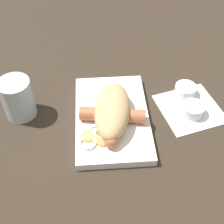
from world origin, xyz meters
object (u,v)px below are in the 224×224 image
Objects in this scene: food_tray at (112,118)px; condiment_cup_far at (185,91)px; condiment_cup_near at (193,110)px; drink_glass at (18,98)px; bread_roll at (112,110)px; sausage at (114,115)px.

condiment_cup_far is at bearing 111.41° from food_tray.
condiment_cup_near is (-0.01, 0.20, 0.00)m from food_tray.
drink_glass is at bearing -100.55° from food_tray.
food_tray is 0.04m from bread_roll.
drink_glass reaches higher than condiment_cup_near.
condiment_cup_near is at bearing 92.25° from food_tray.
bread_roll reaches higher than condiment_cup_near.
food_tray is 1.49× the size of bread_roll.
sausage is at bearing 55.12° from bread_roll.
drink_glass is (-0.05, -0.22, 0.00)m from bread_roll.
condiment_cup_near is at bearing 95.50° from bread_roll.
condiment_cup_far is (-0.09, 0.20, -0.04)m from bread_roll.
sausage reaches higher than condiment_cup_near.
bread_roll is at bearing -65.93° from condiment_cup_far.
bread_roll is at bearing -8.72° from food_tray.
food_tray is 2.69× the size of drink_glass.
condiment_cup_near is 0.07m from condiment_cup_far.
bread_roll is at bearing -124.88° from sausage.
bread_roll is 0.01m from sausage.
drink_glass is (-0.03, -0.42, 0.04)m from condiment_cup_near.
sausage is at bearing 12.52° from food_tray.
sausage is (0.01, 0.00, 0.03)m from food_tray.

